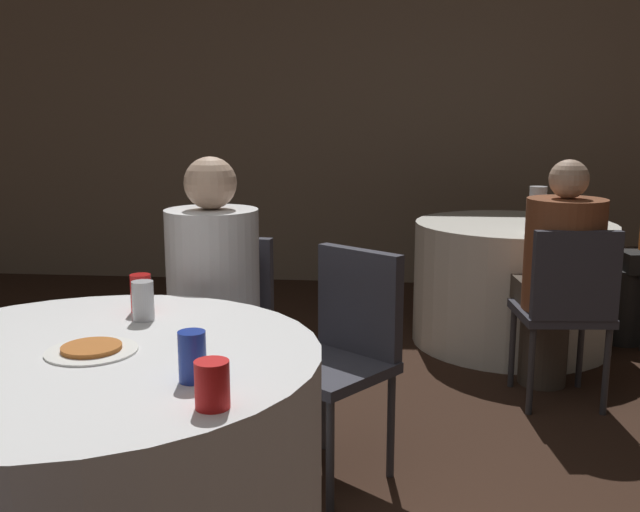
{
  "coord_description": "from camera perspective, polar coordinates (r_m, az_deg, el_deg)",
  "views": [
    {
      "loc": [
        0.67,
        -1.72,
        1.34
      ],
      "look_at": [
        0.41,
        0.88,
        0.83
      ],
      "focal_mm": 40.0,
      "sensor_mm": 36.0,
      "label": 1
    }
  ],
  "objects": [
    {
      "name": "wall_back",
      "position": [
        5.82,
        -0.95,
        11.66
      ],
      "size": [
        16.0,
        0.06,
        2.8
      ],
      "color": "gray",
      "rests_on": "ground_plane"
    },
    {
      "name": "table_near",
      "position": [
        2.14,
        -17.56,
        -16.69
      ],
      "size": [
        1.25,
        1.25,
        0.73
      ],
      "color": "white",
      "rests_on": "ground_plane"
    },
    {
      "name": "table_far",
      "position": [
        4.41,
        15.1,
        -2.12
      ],
      "size": [
        1.16,
        1.16,
        0.73
      ],
      "color": "white",
      "rests_on": "ground_plane"
    },
    {
      "name": "chair_near_northeast",
      "position": [
        2.68,
        1.85,
        -6.77
      ],
      "size": [
        0.56,
        0.56,
        0.85
      ],
      "rotation": [
        0.0,
        0.0,
        -3.79
      ],
      "color": "#383842",
      "rests_on": "ground_plane"
    },
    {
      "name": "chair_near_north",
      "position": [
        2.95,
        -7.83,
        -5.2
      ],
      "size": [
        0.44,
        0.45,
        0.85
      ],
      "rotation": [
        0.0,
        0.0,
        -3.25
      ],
      "color": "#383842",
      "rests_on": "ground_plane"
    },
    {
      "name": "chair_far_south",
      "position": [
        3.45,
        19.17,
        -3.34
      ],
      "size": [
        0.43,
        0.44,
        0.85
      ],
      "rotation": [
        0.0,
        0.0,
        0.08
      ],
      "color": "#383842",
      "rests_on": "ground_plane"
    },
    {
      "name": "person_floral_shirt",
      "position": [
        3.57,
        18.5,
        -1.58
      ],
      "size": [
        0.37,
        0.52,
        1.15
      ],
      "rotation": [
        0.0,
        0.0,
        0.08
      ],
      "color": "#4C4238",
      "rests_on": "ground_plane"
    },
    {
      "name": "person_white_shirt",
      "position": [
        2.79,
        -8.92,
        -4.15
      ],
      "size": [
        0.38,
        0.52,
        1.19
      ],
      "rotation": [
        0.0,
        0.0,
        -3.25
      ],
      "color": "#33384C",
      "rests_on": "ground_plane"
    },
    {
      "name": "pizza_plate_near",
      "position": [
        2.0,
        -17.81,
        -7.13
      ],
      "size": [
        0.24,
        0.24,
        0.02
      ],
      "color": "white",
      "rests_on": "table_near"
    },
    {
      "name": "soda_can_red",
      "position": [
        2.34,
        -14.13,
        -2.91
      ],
      "size": [
        0.07,
        0.07,
        0.12
      ],
      "color": "red",
      "rests_on": "table_near"
    },
    {
      "name": "soda_can_silver",
      "position": [
        2.24,
        -13.97,
        -3.5
      ],
      "size": [
        0.07,
        0.07,
        0.12
      ],
      "color": "silver",
      "rests_on": "table_near"
    },
    {
      "name": "soda_can_blue",
      "position": [
        1.71,
        -10.18,
        -7.92
      ],
      "size": [
        0.07,
        0.07,
        0.12
      ],
      "color": "#1E38A5",
      "rests_on": "table_near"
    },
    {
      "name": "cup_near",
      "position": [
        1.56,
        -8.62,
        -10.13
      ],
      "size": [
        0.08,
        0.08,
        0.1
      ],
      "color": "red",
      "rests_on": "table_near"
    },
    {
      "name": "bottle_far",
      "position": [
        3.95,
        16.99,
        3.53
      ],
      "size": [
        0.09,
        0.09,
        0.25
      ],
      "color": "white",
      "rests_on": "table_far"
    }
  ]
}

